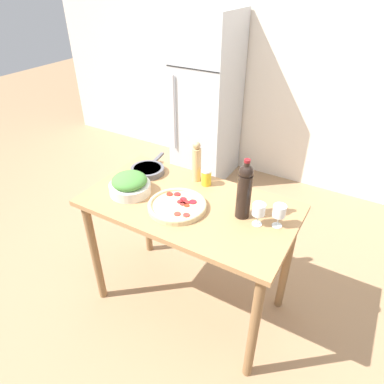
{
  "coord_description": "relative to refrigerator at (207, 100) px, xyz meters",
  "views": [
    {
      "loc": [
        0.89,
        -1.47,
        2.11
      ],
      "look_at": [
        0.0,
        0.04,
        0.96
      ],
      "focal_mm": 32.0,
      "sensor_mm": 36.0,
      "label": 1
    }
  ],
  "objects": [
    {
      "name": "cast_iron_skillet",
      "position": [
        0.39,
        -1.6,
        0.02
      ],
      "size": [
        0.23,
        0.37,
        0.04
      ],
      "color": "#56565B",
      "rests_on": "prep_counter"
    },
    {
      "name": "wine_glass_far",
      "position": [
        1.37,
        -1.71,
        0.1
      ],
      "size": [
        0.07,
        0.07,
        0.14
      ],
      "color": "silver",
      "rests_on": "prep_counter"
    },
    {
      "name": "refrigerator",
      "position": [
        0.0,
        0.0,
        0.0
      ],
      "size": [
        0.6,
        0.66,
        1.8
      ],
      "color": "#B7BCC1",
      "rests_on": "ground_plane"
    },
    {
      "name": "salt_canister",
      "position": [
        0.82,
        -1.53,
        0.06
      ],
      "size": [
        0.07,
        0.07,
        0.11
      ],
      "color": "yellow",
      "rests_on": "prep_counter"
    },
    {
      "name": "pepper_mill",
      "position": [
        0.74,
        -1.51,
        0.14
      ],
      "size": [
        0.06,
        0.06,
        0.28
      ],
      "color": "tan",
      "rests_on": "prep_counter"
    },
    {
      "name": "wine_bottle",
      "position": [
        1.16,
        -1.73,
        0.18
      ],
      "size": [
        0.08,
        0.08,
        0.37
      ],
      "color": "black",
      "rests_on": "prep_counter"
    },
    {
      "name": "salad_bowl",
      "position": [
        0.45,
        -1.86,
        0.06
      ],
      "size": [
        0.26,
        0.26,
        0.14
      ],
      "color": "silver",
      "rests_on": "prep_counter"
    },
    {
      "name": "wine_glass_near",
      "position": [
        1.27,
        -1.76,
        0.1
      ],
      "size": [
        0.07,
        0.07,
        0.14
      ],
      "color": "silver",
      "rests_on": "prep_counter"
    },
    {
      "name": "ground_plane",
      "position": [
        0.83,
        -1.77,
        -0.9
      ],
      "size": [
        14.0,
        14.0,
        0.0
      ],
      "primitive_type": "plane",
      "color": "#9E7A56"
    },
    {
      "name": "wall_back",
      "position": [
        0.83,
        0.36,
        0.41
      ],
      "size": [
        6.4,
        0.09,
        2.6
      ],
      "color": "silver",
      "rests_on": "ground_plane"
    },
    {
      "name": "prep_counter",
      "position": [
        0.83,
        -1.77,
        -0.13
      ],
      "size": [
        1.31,
        0.72,
        0.9
      ],
      "color": "#A87A4C",
      "rests_on": "ground_plane"
    },
    {
      "name": "homemade_pizza",
      "position": [
        0.8,
        -1.85,
        0.02
      ],
      "size": [
        0.35,
        0.35,
        0.04
      ],
      "color": "#DBC189",
      "rests_on": "prep_counter"
    }
  ]
}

